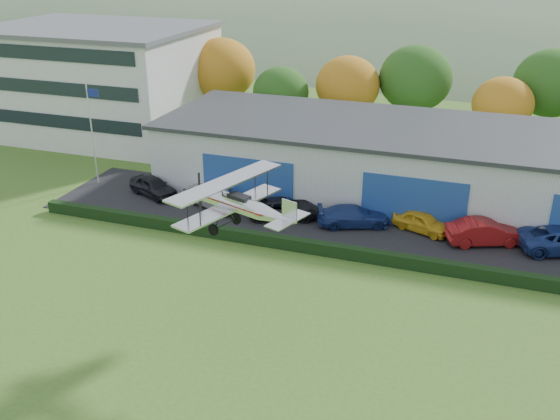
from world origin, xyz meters
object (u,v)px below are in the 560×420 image
(hangar, at_px, (426,163))
(car_2, at_px, (284,208))
(flagpole, at_px, (92,126))
(car_4, at_px, (422,222))
(car_5, at_px, (485,232))
(car_0, at_px, (153,186))
(car_1, at_px, (213,197))
(biplane, at_px, (241,203))
(office_block, at_px, (100,80))
(car_3, at_px, (353,216))

(hangar, relative_size, car_2, 8.11)
(flagpole, distance_m, car_4, 25.94)
(flagpole, relative_size, car_5, 1.63)
(car_0, xyz_separation_m, car_5, (24.22, -0.20, 0.07))
(flagpole, bearing_deg, car_1, -7.29)
(hangar, bearing_deg, biplane, -108.50)
(hangar, bearing_deg, office_block, 167.99)
(office_block, height_order, flagpole, office_block)
(hangar, xyz_separation_m, car_0, (-19.44, -6.82, -1.86))
(car_4, bearing_deg, car_1, 114.74)
(hangar, bearing_deg, car_2, -139.82)
(car_1, relative_size, car_3, 0.97)
(office_block, xyz_separation_m, car_3, (29.20, -14.12, -4.46))
(car_2, relative_size, car_4, 1.26)
(car_1, distance_m, car_4, 14.97)
(car_1, relative_size, car_2, 0.94)
(car_1, xyz_separation_m, car_4, (14.94, 0.90, -0.10))
(car_5, xyz_separation_m, biplane, (-11.43, -12.89, 5.61))
(hangar, bearing_deg, car_4, -83.53)
(office_block, bearing_deg, biplane, -45.63)
(car_4, xyz_separation_m, car_5, (4.04, -0.57, 0.13))
(flagpole, height_order, car_3, flagpole)
(office_block, relative_size, flagpole, 2.57)
(office_block, distance_m, car_4, 36.60)
(hangar, relative_size, car_3, 8.31)
(flagpole, relative_size, biplane, 1.14)
(flagpole, xyz_separation_m, biplane, (18.23, -13.92, 1.68))
(hangar, bearing_deg, car_0, -160.67)
(flagpole, bearing_deg, biplane, -37.38)
(car_2, bearing_deg, biplane, 169.70)
(office_block, relative_size, car_4, 5.19)
(car_3, bearing_deg, biplane, 146.25)
(hangar, relative_size, car_0, 9.31)
(car_0, height_order, biplane, biplane)
(car_0, bearing_deg, car_5, -67.17)
(car_5, bearing_deg, car_2, 69.38)
(office_block, bearing_deg, car_3, -25.81)
(office_block, xyz_separation_m, biplane, (26.34, -26.92, 1.26))
(hangar, bearing_deg, car_5, -55.76)
(flagpole, relative_size, car_0, 1.84)
(car_5, bearing_deg, car_3, 68.44)
(hangar, height_order, flagpole, flagpole)
(biplane, bearing_deg, car_4, 80.61)
(car_1, xyz_separation_m, car_5, (18.98, 0.33, 0.03))
(flagpole, xyz_separation_m, car_0, (5.44, -0.84, -3.99))
(hangar, distance_m, office_block, 33.84)
(car_1, height_order, car_3, car_1)
(hangar, distance_m, biplane, 21.33)
(car_2, xyz_separation_m, car_3, (4.93, 0.27, 0.01))
(car_5, bearing_deg, car_4, 59.83)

